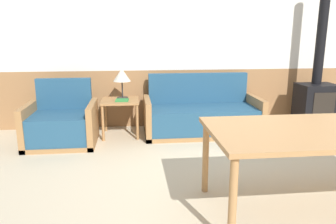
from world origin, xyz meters
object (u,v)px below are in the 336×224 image
(couch, at_px, (202,116))
(table_lamp, at_px, (122,76))
(side_table, at_px, (120,106))
(wood_stove, at_px, (317,92))
(armchair, at_px, (62,125))

(couch, xyz_separation_m, table_lamp, (-1.20, 0.12, 0.62))
(couch, bearing_deg, side_table, 178.89)
(couch, relative_size, wood_stove, 0.74)
(side_table, xyz_separation_m, table_lamp, (0.03, 0.10, 0.43))
(armchair, distance_m, table_lamp, 1.12)
(table_lamp, distance_m, wood_stove, 3.05)
(armchair, relative_size, side_table, 1.70)
(couch, relative_size, table_lamp, 3.85)
(armchair, bearing_deg, couch, 7.40)
(couch, bearing_deg, table_lamp, 174.28)
(table_lamp, height_order, wood_stove, wood_stove)
(side_table, relative_size, table_lamp, 1.21)
(armchair, height_order, wood_stove, wood_stove)
(couch, height_order, wood_stove, wood_stove)
(couch, xyz_separation_m, wood_stove, (1.84, -0.00, 0.34))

